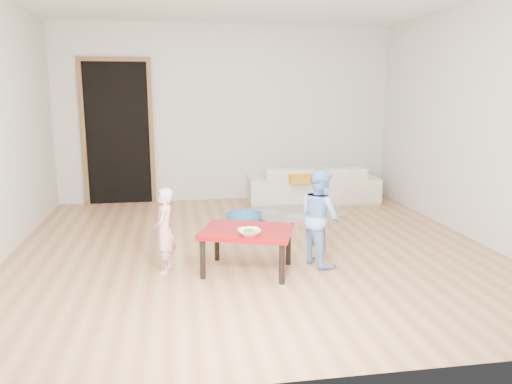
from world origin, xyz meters
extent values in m
cube|color=#9F6944|center=(0.00, 0.00, 0.00)|extent=(5.00, 5.00, 0.01)
cube|color=beige|center=(0.00, 2.50, 1.30)|extent=(5.00, 0.02, 2.60)
cube|color=beige|center=(2.50, 0.00, 1.30)|extent=(0.02, 5.00, 2.60)
imported|color=#EEE7CF|center=(1.23, 2.05, 0.28)|extent=(1.95, 0.88, 0.56)
cube|color=orange|center=(1.01, 1.79, 0.43)|extent=(0.50, 0.45, 0.13)
imported|color=white|center=(-0.17, -0.86, 0.43)|extent=(0.20, 0.20, 0.05)
imported|color=pink|center=(-0.91, -0.58, 0.39)|extent=(0.23, 0.31, 0.79)
imported|color=#5D92D9|center=(0.56, -0.58, 0.46)|extent=(0.48, 0.54, 0.93)
imported|color=#317FBC|center=(0.04, 0.97, 0.07)|extent=(0.45, 0.45, 0.14)
camera|label=1|loc=(-0.79, -5.03, 1.66)|focal=35.00mm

